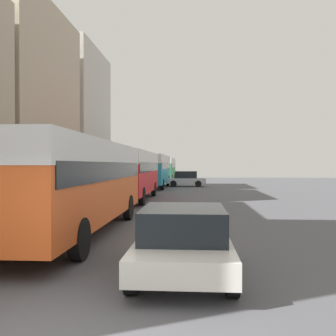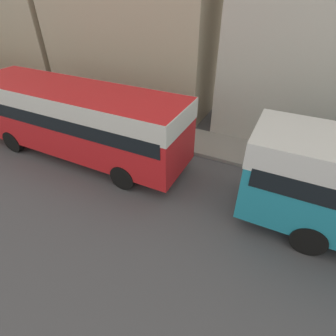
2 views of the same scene
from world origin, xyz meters
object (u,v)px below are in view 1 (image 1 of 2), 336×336
at_px(car_far_curb, 183,239).
at_px(pedestrian_near_curb, 118,179).
at_px(bus_following, 130,169).
at_px(bus_third_in_line, 154,167).
at_px(bus_lead, 75,174).
at_px(bus_rear, 164,166).
at_px(car_crossing, 186,179).
at_px(pedestrian_walking_away, 150,173).

bearing_deg(car_far_curb, pedestrian_near_curb, -75.46).
relative_size(car_far_curb, pedestrian_near_curb, 2.36).
distance_m(bus_following, car_far_curb, 16.25).
xyz_separation_m(bus_third_in_line, car_far_curb, (3.67, -28.54, -1.31)).
height_order(bus_lead, bus_rear, bus_rear).
relative_size(bus_following, bus_rear, 0.98).
height_order(bus_following, car_crossing, bus_following).
bearing_deg(bus_third_in_line, bus_lead, -89.88).
bearing_deg(car_crossing, car_far_curb, -178.85).
relative_size(car_crossing, pedestrian_walking_away, 2.51).
height_order(car_crossing, car_far_curb, car_crossing).
bearing_deg(bus_rear, pedestrian_walking_away, 112.78).
xyz_separation_m(bus_third_in_line, bus_rear, (-0.12, 14.01, -0.01)).
xyz_separation_m(bus_following, car_crossing, (3.20, 14.83, -1.17)).
bearing_deg(pedestrian_walking_away, bus_third_in_line, -81.99).
distance_m(bus_third_in_line, car_far_curb, 28.81).
relative_size(bus_lead, pedestrian_near_curb, 6.49).
bearing_deg(pedestrian_near_curb, bus_lead, -82.08).
distance_m(bus_rear, car_far_curb, 42.74).
xyz_separation_m(bus_third_in_line, pedestrian_walking_away, (-2.90, 20.65, -1.08)).
bearing_deg(bus_third_in_line, bus_rear, 90.48).
height_order(bus_third_in_line, pedestrian_near_curb, bus_third_in_line).
relative_size(bus_following, pedestrian_near_curb, 6.00).
relative_size(bus_third_in_line, car_crossing, 2.82).
xyz_separation_m(bus_following, bus_rear, (0.02, 26.80, 0.05)).
relative_size(bus_following, bus_third_in_line, 0.86).
bearing_deg(car_crossing, bus_following, 167.83).
distance_m(car_crossing, pedestrian_walking_away, 19.54).
bearing_deg(pedestrian_near_curb, car_far_curb, -75.46).
bearing_deg(bus_third_in_line, pedestrian_walking_away, 98.01).
bearing_deg(bus_rear, bus_lead, -89.75).
xyz_separation_m(car_crossing, pedestrian_near_curb, (-5.93, -5.35, 0.17)).
distance_m(bus_lead, bus_rear, 38.34).
xyz_separation_m(bus_rear, car_far_curb, (3.79, -42.55, -1.30)).
distance_m(bus_third_in_line, pedestrian_walking_away, 20.88).
relative_size(bus_rear, car_far_curb, 2.58).
bearing_deg(bus_following, pedestrian_walking_away, 94.72).
distance_m(bus_lead, bus_third_in_line, 24.32).
relative_size(bus_third_in_line, pedestrian_near_curb, 6.99).
xyz_separation_m(bus_third_in_line, pedestrian_near_curb, (-2.87, -3.31, -1.06)).
bearing_deg(car_far_curb, bus_following, -76.39).
distance_m(car_far_curb, pedestrian_near_curb, 26.07).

